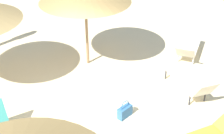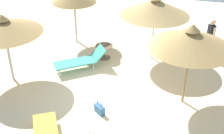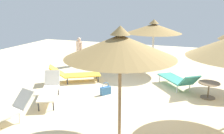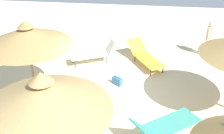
{
  "view_description": "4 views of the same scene",
  "coord_description": "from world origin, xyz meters",
  "px_view_note": "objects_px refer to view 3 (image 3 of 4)",
  "views": [
    {
      "loc": [
        1.42,
        -6.34,
        5.25
      ],
      "look_at": [
        0.63,
        0.76,
        0.92
      ],
      "focal_mm": 50.83,
      "sensor_mm": 36.0,
      "label": 1
    },
    {
      "loc": [
        8.42,
        2.41,
        6.29
      ],
      "look_at": [
        -0.24,
        -0.05,
        1.04
      ],
      "focal_mm": 48.23,
      "sensor_mm": 36.0,
      "label": 2
    },
    {
      "loc": [
        -2.05,
        7.72,
        3.33
      ],
      "look_at": [
        0.51,
        0.66,
        1.33
      ],
      "focal_mm": 37.57,
      "sensor_mm": 36.0,
      "label": 3
    },
    {
      "loc": [
        -7.3,
        -1.01,
        5.33
      ],
      "look_at": [
        0.24,
        -0.02,
        1.18
      ],
      "focal_mm": 42.53,
      "sensor_mm": 36.0,
      "label": 4
    }
  ],
  "objects_px": {
    "lounge_chair_back": "(75,74)",
    "lounge_chair_front": "(178,79)",
    "person_standing_near_left": "(79,50)",
    "parasol_umbrella_edge": "(120,46)",
    "parasol_umbrella_center": "(154,28)",
    "lounge_chair_far_right": "(0,114)",
    "handbag": "(106,90)",
    "side_table_round": "(209,87)",
    "lounge_chair_near_right": "(50,89)"
  },
  "relations": [
    {
      "from": "lounge_chair_front",
      "to": "lounge_chair_back",
      "type": "bearing_deg",
      "value": 8.36
    },
    {
      "from": "lounge_chair_back",
      "to": "side_table_round",
      "type": "distance_m",
      "value": 5.53
    },
    {
      "from": "parasol_umbrella_edge",
      "to": "parasol_umbrella_center",
      "type": "bearing_deg",
      "value": -87.03
    },
    {
      "from": "parasol_umbrella_edge",
      "to": "lounge_chair_back",
      "type": "relative_size",
      "value": 1.28
    },
    {
      "from": "side_table_round",
      "to": "lounge_chair_back",
      "type": "bearing_deg",
      "value": 0.19
    },
    {
      "from": "lounge_chair_far_right",
      "to": "lounge_chair_back",
      "type": "height_order",
      "value": "lounge_chair_far_right"
    },
    {
      "from": "lounge_chair_far_right",
      "to": "handbag",
      "type": "relative_size",
      "value": 4.4
    },
    {
      "from": "person_standing_near_left",
      "to": "handbag",
      "type": "height_order",
      "value": "person_standing_near_left"
    },
    {
      "from": "lounge_chair_far_right",
      "to": "lounge_chair_near_right",
      "type": "distance_m",
      "value": 2.14
    },
    {
      "from": "lounge_chair_back",
      "to": "person_standing_near_left",
      "type": "distance_m",
      "value": 3.06
    },
    {
      "from": "handbag",
      "to": "person_standing_near_left",
      "type": "bearing_deg",
      "value": -50.81
    },
    {
      "from": "lounge_chair_back",
      "to": "person_standing_near_left",
      "type": "relative_size",
      "value": 1.42
    },
    {
      "from": "parasol_umbrella_center",
      "to": "lounge_chair_front",
      "type": "bearing_deg",
      "value": 122.88
    },
    {
      "from": "lounge_chair_front",
      "to": "handbag",
      "type": "height_order",
      "value": "lounge_chair_front"
    },
    {
      "from": "lounge_chair_near_right",
      "to": "handbag",
      "type": "bearing_deg",
      "value": -145.46
    },
    {
      "from": "lounge_chair_front",
      "to": "lounge_chair_near_right",
      "type": "distance_m",
      "value": 5.04
    },
    {
      "from": "lounge_chair_near_right",
      "to": "person_standing_near_left",
      "type": "relative_size",
      "value": 1.26
    },
    {
      "from": "lounge_chair_near_right",
      "to": "parasol_umbrella_edge",
      "type": "bearing_deg",
      "value": 155.64
    },
    {
      "from": "lounge_chair_back",
      "to": "person_standing_near_left",
      "type": "bearing_deg",
      "value": -66.77
    },
    {
      "from": "lounge_chair_back",
      "to": "lounge_chair_near_right",
      "type": "xyz_separation_m",
      "value": [
        -0.16,
        2.12,
        0.05
      ]
    },
    {
      "from": "lounge_chair_back",
      "to": "handbag",
      "type": "height_order",
      "value": "lounge_chair_back"
    },
    {
      "from": "parasol_umbrella_edge",
      "to": "lounge_chair_back",
      "type": "xyz_separation_m",
      "value": [
        3.25,
        -3.52,
        -2.01
      ]
    },
    {
      "from": "parasol_umbrella_center",
      "to": "person_standing_near_left",
      "type": "xyz_separation_m",
      "value": [
        4.1,
        0.13,
        -1.31
      ]
    },
    {
      "from": "parasol_umbrella_edge",
      "to": "handbag",
      "type": "height_order",
      "value": "parasol_umbrella_edge"
    },
    {
      "from": "parasol_umbrella_edge",
      "to": "lounge_chair_near_right",
      "type": "xyz_separation_m",
      "value": [
        3.09,
        -1.4,
        -1.96
      ]
    },
    {
      "from": "handbag",
      "to": "side_table_round",
      "type": "height_order",
      "value": "side_table_round"
    },
    {
      "from": "parasol_umbrella_edge",
      "to": "person_standing_near_left",
      "type": "relative_size",
      "value": 1.82
    },
    {
      "from": "parasol_umbrella_edge",
      "to": "lounge_chair_back",
      "type": "height_order",
      "value": "parasol_umbrella_edge"
    },
    {
      "from": "person_standing_near_left",
      "to": "side_table_round",
      "type": "xyz_separation_m",
      "value": [
        -6.72,
        2.75,
        -0.48
      ]
    },
    {
      "from": "parasol_umbrella_edge",
      "to": "lounge_chair_far_right",
      "type": "bearing_deg",
      "value": 12.64
    },
    {
      "from": "lounge_chair_far_right",
      "to": "side_table_round",
      "type": "xyz_separation_m",
      "value": [
        -5.54,
        -4.27,
        0.02
      ]
    },
    {
      "from": "lounge_chair_far_right",
      "to": "parasol_umbrella_center",
      "type": "bearing_deg",
      "value": -112.24
    },
    {
      "from": "parasol_umbrella_center",
      "to": "lounge_chair_back",
      "type": "distance_m",
      "value": 4.5
    },
    {
      "from": "person_standing_near_left",
      "to": "handbag",
      "type": "xyz_separation_m",
      "value": [
        -3.04,
        3.73,
        -0.72
      ]
    },
    {
      "from": "parasol_umbrella_center",
      "to": "lounge_chair_far_right",
      "type": "height_order",
      "value": "parasol_umbrella_center"
    },
    {
      "from": "lounge_chair_far_right",
      "to": "lounge_chair_back",
      "type": "xyz_separation_m",
      "value": [
        -0.01,
        -4.25,
        -0.03
      ]
    },
    {
      "from": "person_standing_near_left",
      "to": "parasol_umbrella_center",
      "type": "bearing_deg",
      "value": -178.13
    },
    {
      "from": "parasol_umbrella_edge",
      "to": "lounge_chair_front",
      "type": "xyz_separation_m",
      "value": [
        -1.13,
        -4.16,
        -1.97
      ]
    },
    {
      "from": "lounge_chair_far_right",
      "to": "lounge_chair_front",
      "type": "distance_m",
      "value": 6.57
    },
    {
      "from": "parasol_umbrella_center",
      "to": "side_table_round",
      "type": "bearing_deg",
      "value": 132.16
    },
    {
      "from": "lounge_chair_front",
      "to": "person_standing_near_left",
      "type": "bearing_deg",
      "value": -20.91
    },
    {
      "from": "parasol_umbrella_edge",
      "to": "lounge_chair_back",
      "type": "distance_m",
      "value": 5.19
    },
    {
      "from": "lounge_chair_back",
      "to": "side_table_round",
      "type": "bearing_deg",
      "value": -179.81
    },
    {
      "from": "person_standing_near_left",
      "to": "lounge_chair_back",
      "type": "bearing_deg",
      "value": 113.23
    },
    {
      "from": "parasol_umbrella_edge",
      "to": "person_standing_near_left",
      "type": "height_order",
      "value": "parasol_umbrella_edge"
    },
    {
      "from": "parasol_umbrella_center",
      "to": "lounge_chair_far_right",
      "type": "xyz_separation_m",
      "value": [
        2.93,
        7.16,
        -1.81
      ]
    },
    {
      "from": "lounge_chair_back",
      "to": "lounge_chair_front",
      "type": "relative_size",
      "value": 1.08
    },
    {
      "from": "parasol_umbrella_center",
      "to": "lounge_chair_back",
      "type": "xyz_separation_m",
      "value": [
        2.92,
        2.9,
        -1.83
      ]
    },
    {
      "from": "lounge_chair_back",
      "to": "lounge_chair_near_right",
      "type": "relative_size",
      "value": 1.13
    },
    {
      "from": "lounge_chair_back",
      "to": "lounge_chair_front",
      "type": "distance_m",
      "value": 4.42
    }
  ]
}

